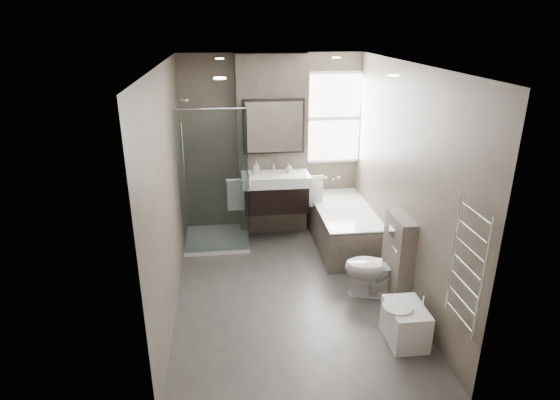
{
  "coord_description": "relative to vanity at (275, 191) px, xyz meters",
  "views": [
    {
      "loc": [
        -0.68,
        -4.77,
        3.01
      ],
      "look_at": [
        -0.09,
        0.15,
        1.1
      ],
      "focal_mm": 30.0,
      "sensor_mm": 36.0,
      "label": 1
    }
  ],
  "objects": [
    {
      "name": "room",
      "position": [
        0.0,
        -1.43,
        0.56
      ],
      "size": [
        2.7,
        3.9,
        2.7
      ],
      "color": "#464240",
      "rests_on": "ground"
    },
    {
      "name": "vanity_pier",
      "position": [
        0.0,
        0.35,
        0.56
      ],
      "size": [
        1.0,
        0.25,
        2.6
      ],
      "primitive_type": "cube",
      "color": "#5E544A",
      "rests_on": "ground"
    },
    {
      "name": "vanity",
      "position": [
        0.0,
        0.0,
        0.0
      ],
      "size": [
        0.95,
        0.47,
        0.66
      ],
      "color": "black",
      "rests_on": "vanity_pier"
    },
    {
      "name": "mirror_cabinet",
      "position": [
        0.0,
        0.19,
        0.89
      ],
      "size": [
        0.86,
        0.08,
        0.76
      ],
      "color": "black",
      "rests_on": "vanity_pier"
    },
    {
      "name": "towel_left",
      "position": [
        -0.56,
        -0.02,
        -0.02
      ],
      "size": [
        0.24,
        0.06,
        0.44
      ],
      "primitive_type": "cube",
      "color": "silver",
      "rests_on": "vanity_pier"
    },
    {
      "name": "towel_right",
      "position": [
        0.56,
        -0.02,
        -0.02
      ],
      "size": [
        0.24,
        0.06,
        0.44
      ],
      "primitive_type": "cube",
      "color": "silver",
      "rests_on": "vanity_pier"
    },
    {
      "name": "shower_enclosure",
      "position": [
        -0.75,
        -0.08,
        -0.25
      ],
      "size": [
        0.9,
        0.9,
        2.0
      ],
      "color": "white",
      "rests_on": "ground"
    },
    {
      "name": "bathtub",
      "position": [
        0.92,
        -0.33,
        -0.43
      ],
      "size": [
        0.75,
        1.6,
        0.57
      ],
      "color": "#5E544A",
      "rests_on": "ground"
    },
    {
      "name": "window",
      "position": [
        0.9,
        0.45,
        0.93
      ],
      "size": [
        0.98,
        0.06,
        1.33
      ],
      "color": "white",
      "rests_on": "room"
    },
    {
      "name": "toilet",
      "position": [
        0.97,
        -1.63,
        -0.39
      ],
      "size": [
        0.76,
        0.54,
        0.7
      ],
      "primitive_type": "imported",
      "rotation": [
        0.0,
        0.0,
        -1.81
      ],
      "color": "white",
      "rests_on": "ground"
    },
    {
      "name": "cistern_box",
      "position": [
        1.21,
        -1.68,
        -0.24
      ],
      "size": [
        0.19,
        0.55,
        1.0
      ],
      "color": "#5E544A",
      "rests_on": "ground"
    },
    {
      "name": "bidet",
      "position": [
        1.01,
        -2.49,
        -0.53
      ],
      "size": [
        0.42,
        0.49,
        0.51
      ],
      "color": "white",
      "rests_on": "ground"
    },
    {
      "name": "towel_radiator",
      "position": [
        1.25,
        -3.03,
        0.38
      ],
      "size": [
        0.03,
        0.49,
        1.1
      ],
      "color": "silver",
      "rests_on": "room"
    },
    {
      "name": "soap_bottle_a",
      "position": [
        -0.26,
        0.05,
        0.35
      ],
      "size": [
        0.08,
        0.08,
        0.18
      ],
      "primitive_type": "imported",
      "color": "white",
      "rests_on": "vanity"
    },
    {
      "name": "soap_bottle_b",
      "position": [
        0.2,
        0.07,
        0.32
      ],
      "size": [
        0.09,
        0.09,
        0.12
      ],
      "primitive_type": "imported",
      "color": "white",
      "rests_on": "vanity"
    }
  ]
}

